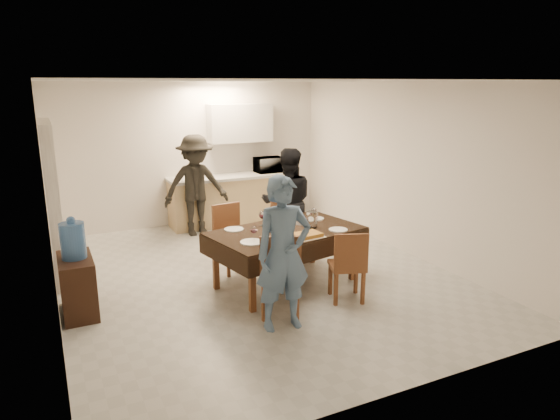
# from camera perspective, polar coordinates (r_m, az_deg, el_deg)

# --- Properties ---
(floor) EXTENTS (5.00, 6.00, 0.02)m
(floor) POSITION_cam_1_polar(r_m,az_deg,el_deg) (6.94, -2.75, -7.47)
(floor) COLOR beige
(floor) RESTS_ON ground
(ceiling) EXTENTS (5.00, 6.00, 0.02)m
(ceiling) POSITION_cam_1_polar(r_m,az_deg,el_deg) (6.44, -3.03, 14.54)
(ceiling) COLOR white
(ceiling) RESTS_ON wall_back
(wall_back) EXTENTS (5.00, 0.02, 2.60)m
(wall_back) POSITION_cam_1_polar(r_m,az_deg,el_deg) (9.37, -10.09, 6.29)
(wall_back) COLOR silver
(wall_back) RESTS_ON floor
(wall_front) EXTENTS (5.00, 0.02, 2.60)m
(wall_front) POSITION_cam_1_polar(r_m,az_deg,el_deg) (4.06, 13.89, -4.40)
(wall_front) COLOR silver
(wall_front) RESTS_ON floor
(wall_left) EXTENTS (0.02, 6.00, 2.60)m
(wall_left) POSITION_cam_1_polar(r_m,az_deg,el_deg) (6.07, -25.16, 0.84)
(wall_left) COLOR silver
(wall_left) RESTS_ON floor
(wall_right) EXTENTS (0.02, 6.00, 2.60)m
(wall_right) POSITION_cam_1_polar(r_m,az_deg,el_deg) (7.86, 14.19, 4.56)
(wall_right) COLOR silver
(wall_right) RESTS_ON floor
(stub_partition) EXTENTS (0.15, 1.40, 2.10)m
(stub_partition) POSITION_cam_1_polar(r_m,az_deg,el_deg) (7.30, -24.53, 0.96)
(stub_partition) COLOR white
(stub_partition) RESTS_ON floor
(kitchen_base_cabinet) EXTENTS (2.20, 0.60, 0.86)m
(kitchen_base_cabinet) POSITION_cam_1_polar(r_m,az_deg,el_deg) (9.41, -5.81, 1.07)
(kitchen_base_cabinet) COLOR tan
(kitchen_base_cabinet) RESTS_ON floor
(kitchen_worktop) EXTENTS (2.24, 0.64, 0.05)m
(kitchen_worktop) POSITION_cam_1_polar(r_m,az_deg,el_deg) (9.31, -5.88, 3.80)
(kitchen_worktop) COLOR #B9B8B3
(kitchen_worktop) RESTS_ON kitchen_base_cabinet
(upper_cabinet) EXTENTS (1.20, 0.34, 0.70)m
(upper_cabinet) POSITION_cam_1_polar(r_m,az_deg,el_deg) (9.42, -4.59, 9.87)
(upper_cabinet) COLOR silver
(upper_cabinet) RESTS_ON wall_back
(dining_table) EXTENTS (2.08, 1.46, 0.74)m
(dining_table) POSITION_cam_1_polar(r_m,az_deg,el_deg) (6.42, 0.68, -2.59)
(dining_table) COLOR black
(dining_table) RESTS_ON floor
(chair_near_left) EXTENTS (0.59, 0.61, 0.54)m
(chair_near_left) POSITION_cam_1_polar(r_m,az_deg,el_deg) (5.55, 0.39, -6.46)
(chair_near_left) COLOR brown
(chair_near_left) RESTS_ON floor
(chair_near_right) EXTENTS (0.52, 0.53, 0.48)m
(chair_near_right) POSITION_cam_1_polar(r_m,az_deg,el_deg) (6.00, 8.13, -5.60)
(chair_near_right) COLOR brown
(chair_near_right) RESTS_ON floor
(chair_far_left) EXTENTS (0.48, 0.48, 0.51)m
(chair_far_left) POSITION_cam_1_polar(r_m,az_deg,el_deg) (6.87, -5.15, -2.68)
(chair_far_left) COLOR brown
(chair_far_left) RESTS_ON floor
(chair_far_right) EXTENTS (0.50, 0.50, 0.51)m
(chair_far_right) POSITION_cam_1_polar(r_m,az_deg,el_deg) (7.22, 1.55, -1.75)
(chair_far_right) COLOR brown
(chair_far_right) RESTS_ON floor
(console) EXTENTS (0.36, 0.73, 0.67)m
(console) POSITION_cam_1_polar(r_m,az_deg,el_deg) (6.18, -22.12, -8.03)
(console) COLOR black
(console) RESTS_ON floor
(water_jug) EXTENTS (0.27, 0.27, 0.41)m
(water_jug) POSITION_cam_1_polar(r_m,az_deg,el_deg) (6.00, -22.60, -3.25)
(water_jug) COLOR #4173BC
(water_jug) RESTS_ON console
(wine_bottle) EXTENTS (0.07, 0.07, 0.29)m
(wine_bottle) POSITION_cam_1_polar(r_m,az_deg,el_deg) (6.39, 0.09, -0.99)
(wine_bottle) COLOR black
(wine_bottle) RESTS_ON dining_table
(water_pitcher) EXTENTS (0.14, 0.14, 0.22)m
(water_pitcher) POSITION_cam_1_polar(r_m,az_deg,el_deg) (6.49, 3.65, -1.11)
(water_pitcher) COLOR white
(water_pitcher) RESTS_ON dining_table
(savoury_tart) EXTENTS (0.43, 0.34, 0.05)m
(savoury_tart) POSITION_cam_1_polar(r_m,az_deg,el_deg) (6.12, 3.11, -2.87)
(savoury_tart) COLOR gold
(savoury_tart) RESTS_ON dining_table
(salad_bowl) EXTENTS (0.17, 0.17, 0.07)m
(salad_bowl) POSITION_cam_1_polar(r_m,az_deg,el_deg) (6.69, 2.30, -1.31)
(salad_bowl) COLOR white
(salad_bowl) RESTS_ON dining_table
(mushroom_dish) EXTENTS (0.20, 0.20, 0.04)m
(mushroom_dish) POSITION_cam_1_polar(r_m,az_deg,el_deg) (6.62, -0.78, -1.58)
(mushroom_dish) COLOR white
(mushroom_dish) RESTS_ON dining_table
(wine_glass_a) EXTENTS (0.09, 0.09, 0.19)m
(wine_glass_a) POSITION_cam_1_polar(r_m,az_deg,el_deg) (5.94, -3.00, -2.69)
(wine_glass_a) COLOR white
(wine_glass_a) RESTS_ON dining_table
(wine_glass_b) EXTENTS (0.08, 0.08, 0.18)m
(wine_glass_b) POSITION_cam_1_polar(r_m,az_deg,el_deg) (6.85, 3.88, -0.47)
(wine_glass_b) COLOR white
(wine_glass_b) RESTS_ON dining_table
(wine_glass_c) EXTENTS (0.09, 0.09, 0.20)m
(wine_glass_c) POSITION_cam_1_polar(r_m,az_deg,el_deg) (6.56, -2.04, -0.99)
(wine_glass_c) COLOR white
(wine_glass_c) RESTS_ON dining_table
(plate_near_left) EXTENTS (0.27, 0.27, 0.02)m
(plate_near_left) POSITION_cam_1_polar(r_m,az_deg,el_deg) (5.91, -3.25, -3.69)
(plate_near_left) COLOR white
(plate_near_left) RESTS_ON dining_table
(plate_near_right) EXTENTS (0.24, 0.24, 0.01)m
(plate_near_right) POSITION_cam_1_polar(r_m,az_deg,el_deg) (6.44, 6.67, -2.25)
(plate_near_right) COLOR white
(plate_near_right) RESTS_ON dining_table
(plate_far_left) EXTENTS (0.25, 0.25, 0.01)m
(plate_far_left) POSITION_cam_1_polar(r_m,az_deg,el_deg) (6.44, -5.30, -2.20)
(plate_far_left) COLOR white
(plate_far_left) RESTS_ON dining_table
(plate_far_right) EXTENTS (0.24, 0.24, 0.01)m
(plate_far_right) POSITION_cam_1_polar(r_m,az_deg,el_deg) (6.93, 4.03, -0.98)
(plate_far_right) COLOR white
(plate_far_right) RESTS_ON dining_table
(microwave) EXTENTS (0.52, 0.35, 0.29)m
(microwave) POSITION_cam_1_polar(r_m,az_deg,el_deg) (9.59, -1.28, 5.20)
(microwave) COLOR silver
(microwave) RESTS_ON kitchen_worktop
(person_near) EXTENTS (0.64, 0.45, 1.67)m
(person_near) POSITION_cam_1_polar(r_m,az_deg,el_deg) (5.25, 0.40, -5.02)
(person_near) COLOR slate
(person_near) RESTS_ON floor
(person_far) EXTENTS (0.97, 0.87, 1.65)m
(person_far) POSITION_cam_1_polar(r_m,az_deg,el_deg) (7.53, 0.89, 0.88)
(person_far) COLOR black
(person_far) RESTS_ON floor
(person_kitchen) EXTENTS (1.12, 0.65, 1.74)m
(person_kitchen) POSITION_cam_1_polar(r_m,az_deg,el_deg) (8.67, -9.58, 2.78)
(person_kitchen) COLOR black
(person_kitchen) RESTS_ON floor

